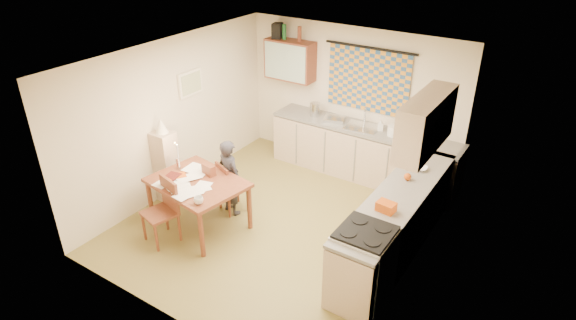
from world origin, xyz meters
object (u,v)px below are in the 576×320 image
Objects in this scene: stove at (363,265)px; shelf_stand at (167,167)px; counter_back at (362,153)px; counter_right at (396,224)px; person at (230,177)px; chair_far at (233,196)px; dining_table at (199,203)px.

stove is 3.56m from shelf_stand.
counter_back is 1.12× the size of counter_right.
counter_back is at bearing 127.71° from counter_right.
chair_far is at bearing -63.10° from person.
stove is (1.28, -2.70, 0.03)m from counter_back.
dining_table is (-2.63, 0.05, -0.11)m from stove.
stove is at bearing -171.37° from chair_far.
counter_right is 1.04m from stove.
dining_table is at bearing -159.41° from counter_right.
counter_right is 2.50× the size of shelf_stand.
stove reaches higher than counter_back.
counter_right is 2.81m from dining_table.
counter_back is 2.40m from chair_far.
counter_back reaches higher than chair_far.
stove is at bearing -64.62° from counter_back.
counter_back is at bearing -97.33° from chair_far.
shelf_stand is at bearing -133.58° from counter_back.
person is (-1.19, -2.11, 0.16)m from counter_back.
counter_back is at bearing 72.22° from dining_table.
counter_right is at bearing 29.82° from dining_table.
stove is 0.67× the size of dining_table.
stove is 0.83× the size of shelf_stand.
dining_table is (-1.35, -2.64, -0.07)m from counter_back.
person is at bearing 166.69° from stove.
stove is (0.00, -1.04, 0.03)m from counter_right.
chair_far is (-2.49, 0.64, -0.23)m from stove.
dining_table is at bearing 99.21° from chair_far.
dining_table is 0.97m from shelf_stand.
chair_far is at bearing 16.41° from shelf_stand.
counter_right reaches higher than dining_table.
shelf_stand is (-3.54, 0.32, 0.10)m from stove.
person reaches higher than stove.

